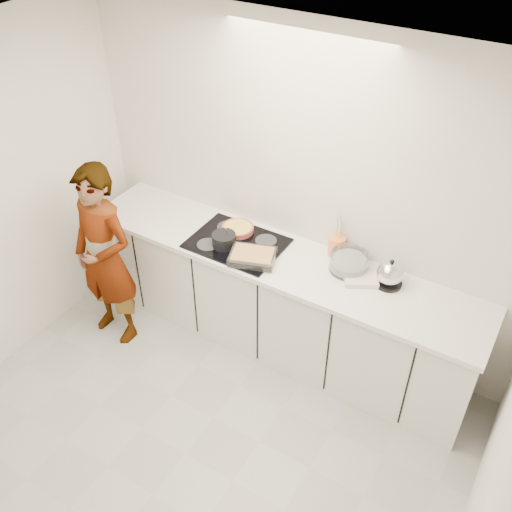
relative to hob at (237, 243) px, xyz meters
The scene contains 15 objects.
floor 1.60m from the hob, 74.48° to the right, with size 3.60×3.20×0.00m, color #ACACAB.
ceiling 2.13m from the hob, 74.48° to the right, with size 3.60×3.20×0.00m, color white.
wall_back 0.62m from the hob, 44.17° to the left, with size 3.60×0.00×2.60m, color white.
wall_right 2.51m from the hob, 29.95° to the right, with size 0.02×3.20×2.60m.
base_cabinets 0.60m from the hob, ahead, with size 3.20×0.58×0.87m, color silver.
countertop 0.35m from the hob, ahead, with size 3.24×0.64×0.04m, color white.
hob is the anchor object (origin of this frame).
tart_dish 0.16m from the hob, 120.35° to the left, with size 0.27×0.27×0.04m.
saucepan 0.12m from the hob, 127.77° to the right, with size 0.19×0.19×0.18m.
baking_dish 0.26m from the hob, 29.80° to the right, with size 0.40×0.34×0.06m.
mixing_bowl 0.89m from the hob, 10.11° to the left, with size 0.36×0.36×0.13m.
tea_towel 1.01m from the hob, ahead, with size 0.24×0.17×0.04m, color white.
kettle 1.20m from the hob, ahead, with size 0.25×0.25×0.22m.
utensil_crock 0.77m from the hob, 21.05° to the left, with size 0.13×0.13×0.16m, color orange.
cook 1.05m from the hob, 146.95° to the right, with size 0.58×0.38×1.60m, color silver.
Camera 1 is at (1.62, -1.72, 3.57)m, focal length 40.00 mm.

